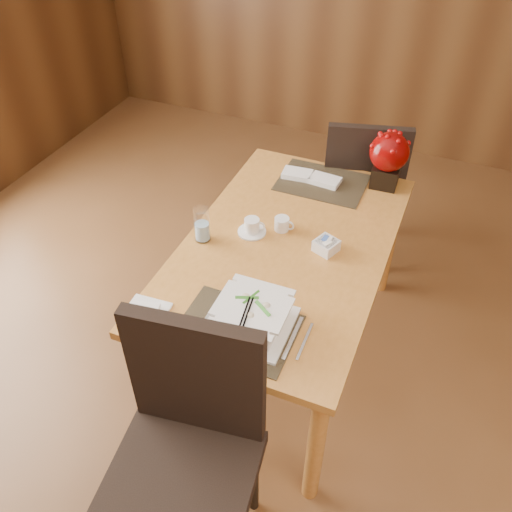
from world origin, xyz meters
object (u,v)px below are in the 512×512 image
at_px(creamer_jug, 282,224).
at_px(near_chair, 187,442).
at_px(soup_setting, 252,316).
at_px(bread_plate, 145,313).
at_px(sugar_caddy, 326,246).
at_px(far_chair, 361,185).
at_px(berry_decor, 389,157).
at_px(coffee_cup, 252,227).
at_px(water_glass, 202,225).
at_px(dining_table, 285,261).

xyz_separation_m(creamer_jug, near_chair, (0.06, -1.08, -0.17)).
distance_m(soup_setting, bread_plate, 0.43).
bearing_deg(sugar_caddy, bread_plate, -130.19).
bearing_deg(near_chair, far_chair, 77.78).
height_order(soup_setting, berry_decor, berry_decor).
distance_m(soup_setting, coffee_cup, 0.59).
xyz_separation_m(sugar_caddy, berry_decor, (0.12, 0.63, 0.14)).
bearing_deg(coffee_cup, water_glass, -145.28).
xyz_separation_m(coffee_cup, water_glass, (-0.19, -0.13, 0.05)).
xyz_separation_m(soup_setting, near_chair, (-0.05, -0.46, -0.20)).
relative_size(coffee_cup, sugar_caddy, 1.43).
bearing_deg(water_glass, far_chair, 62.72).
distance_m(dining_table, near_chair, 0.98).
bearing_deg(creamer_jug, bread_plate, -110.09).
height_order(coffee_cup, far_chair, far_chair).
relative_size(soup_setting, sugar_caddy, 3.21).
bearing_deg(creamer_jug, dining_table, -55.81).
relative_size(coffee_cup, creamer_jug, 1.49).
bearing_deg(near_chair, water_glass, 105.22).
height_order(dining_table, far_chair, far_chair).
bearing_deg(far_chair, water_glass, 47.97).
height_order(dining_table, water_glass, water_glass).
relative_size(sugar_caddy, near_chair, 0.09).
relative_size(sugar_caddy, berry_decor, 0.32).
xyz_separation_m(dining_table, far_chair, (0.15, 0.89, -0.09)).
distance_m(coffee_cup, water_glass, 0.24).
distance_m(dining_table, creamer_jug, 0.17).
bearing_deg(berry_decor, near_chair, -100.62).
height_order(dining_table, bread_plate, bread_plate).
relative_size(coffee_cup, berry_decor, 0.45).
xyz_separation_m(coffee_cup, near_chair, (0.18, -1.00, -0.17)).
bearing_deg(bread_plate, far_chair, 71.14).
bearing_deg(water_glass, creamer_jug, 33.70).
height_order(dining_table, coffee_cup, coffee_cup).
bearing_deg(coffee_cup, creamer_jug, 32.05).
bearing_deg(dining_table, bread_plate, -120.95).
distance_m(water_glass, near_chair, 0.97).
bearing_deg(dining_table, creamer_jug, 120.88).
distance_m(dining_table, berry_decor, 0.77).
bearing_deg(soup_setting, sugar_caddy, 75.96).
bearing_deg(creamer_jug, soup_setting, -76.69).
relative_size(creamer_jug, bread_plate, 0.54).
bearing_deg(coffee_cup, sugar_caddy, 1.12).
relative_size(water_glass, creamer_jug, 1.87).
bearing_deg(water_glass, sugar_caddy, 14.20).
bearing_deg(far_chair, dining_table, 65.96).
distance_m(coffee_cup, far_chair, 0.95).
bearing_deg(soup_setting, coffee_cup, 112.29).
bearing_deg(creamer_jug, berry_decor, 60.29).
bearing_deg(soup_setting, creamer_jug, 99.28).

